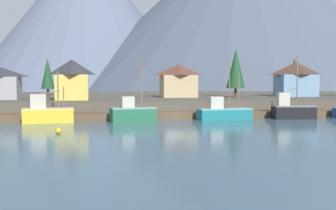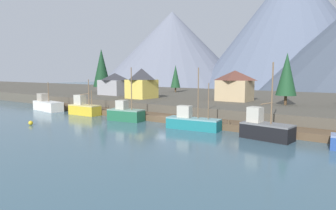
% 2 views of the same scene
% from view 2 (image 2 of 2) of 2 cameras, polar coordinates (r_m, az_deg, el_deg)
% --- Properties ---
extents(ground_plane, '(400.00, 400.00, 1.00)m').
position_cam_2_polar(ground_plane, '(66.44, 9.34, -1.52)').
color(ground_plane, '#3D5B6B').
extents(dock, '(80.00, 4.00, 1.60)m').
position_cam_2_polar(dock, '(50.98, 0.24, -2.66)').
color(dock, brown).
rests_on(dock, ground_plane).
extents(shoreline_bank, '(400.00, 56.00, 2.50)m').
position_cam_2_polar(shoreline_bank, '(77.10, 13.36, 0.77)').
color(shoreline_bank, '#4C473D').
rests_on(shoreline_bank, ground_plane).
extents(mountain_west_peak, '(100.91, 100.91, 50.59)m').
position_cam_2_polar(mountain_west_peak, '(205.89, 0.83, 10.98)').
color(mountain_west_peak, slate).
rests_on(mountain_west_peak, ground_plane).
extents(mountain_central_peak, '(113.11, 113.11, 73.28)m').
position_cam_2_polar(mountain_central_peak, '(196.27, 23.12, 14.06)').
color(mountain_central_peak, slate).
rests_on(mountain_central_peak, ground_plane).
extents(fishing_boat_white, '(9.38, 3.95, 6.41)m').
position_cam_2_polar(fishing_boat_white, '(71.02, -22.57, 0.02)').
color(fishing_boat_white, silver).
rests_on(fishing_boat_white, ground_plane).
extents(fishing_boat_yellow, '(7.02, 2.96, 7.17)m').
position_cam_2_polar(fishing_boat_yellow, '(61.23, -16.15, -0.62)').
color(fishing_boat_yellow, gold).
rests_on(fishing_boat_yellow, ground_plane).
extents(fishing_boat_green, '(6.75, 3.58, 9.39)m').
position_cam_2_polar(fishing_boat_green, '(52.16, -8.32, -1.69)').
color(fishing_boat_green, '#1E5B3D').
rests_on(fishing_boat_green, ground_plane).
extents(fishing_boat_teal, '(8.39, 3.30, 9.22)m').
position_cam_2_polar(fishing_boat_teal, '(43.97, 4.77, -3.31)').
color(fishing_boat_teal, '#196B70').
rests_on(fishing_boat_teal, ground_plane).
extents(fishing_boat_black, '(6.61, 3.63, 9.77)m').
position_cam_2_polar(fishing_boat_black, '(39.35, 18.57, -4.47)').
color(fishing_boat_black, black).
rests_on(fishing_boat_black, ground_plane).
extents(house_tan, '(7.08, 5.73, 6.49)m').
position_cam_2_polar(house_tan, '(63.81, 12.93, 3.78)').
color(house_tan, tan).
rests_on(house_tan, shoreline_bank).
extents(house_grey, '(7.90, 6.46, 5.92)m').
position_cam_2_polar(house_grey, '(81.00, -10.35, 4.13)').
color(house_grey, gray).
rests_on(house_grey, shoreline_bank).
extents(house_yellow, '(5.81, 6.16, 7.02)m').
position_cam_2_polar(house_yellow, '(68.87, -5.19, 4.32)').
color(house_yellow, gold).
rests_on(house_yellow, shoreline_bank).
extents(conifer_near_left, '(3.03, 3.03, 8.36)m').
position_cam_2_polar(conifer_near_left, '(91.49, 1.48, 5.61)').
color(conifer_near_left, '#4C3823').
rests_on(conifer_near_left, shoreline_bank).
extents(conifer_near_right, '(5.33, 5.33, 13.30)m').
position_cam_2_polar(conifer_near_right, '(92.33, -12.89, 7.11)').
color(conifer_near_right, '#4C3823').
rests_on(conifer_near_right, shoreline_bank).
extents(conifer_mid_right, '(3.70, 3.70, 9.64)m').
position_cam_2_polar(conifer_mid_right, '(57.99, 22.23, 5.60)').
color(conifer_mid_right, '#4C3823').
rests_on(conifer_mid_right, shoreline_bank).
extents(channel_buoy, '(0.70, 0.70, 0.70)m').
position_cam_2_polar(channel_buoy, '(52.42, -25.32, -3.19)').
color(channel_buoy, gold).
rests_on(channel_buoy, ground_plane).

